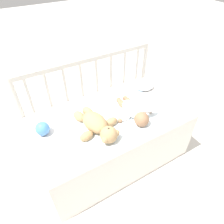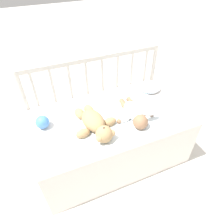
# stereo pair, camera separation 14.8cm
# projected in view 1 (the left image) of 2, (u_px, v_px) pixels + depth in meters

# --- Properties ---
(ground_plane) EXTENTS (12.00, 12.00, 0.00)m
(ground_plane) POSITION_uv_depth(u_px,v_px,m) (111.00, 154.00, 1.83)
(ground_plane) COLOR silver
(crib_mattress) EXTENTS (1.19, 0.67, 0.46)m
(crib_mattress) POSITION_uv_depth(u_px,v_px,m) (111.00, 137.00, 1.68)
(crib_mattress) COLOR white
(crib_mattress) RESTS_ON ground_plane
(crib_rail) EXTENTS (1.19, 0.04, 0.80)m
(crib_rail) POSITION_uv_depth(u_px,v_px,m) (90.00, 83.00, 1.69)
(crib_rail) COLOR beige
(crib_rail) RESTS_ON ground_plane
(blanket) EXTENTS (0.81, 0.50, 0.01)m
(blanket) POSITION_uv_depth(u_px,v_px,m) (114.00, 120.00, 1.50)
(blanket) COLOR white
(blanket) RESTS_ON crib_mattress
(teddy_bear) EXTENTS (0.32, 0.42, 0.12)m
(teddy_bear) POSITION_uv_depth(u_px,v_px,m) (97.00, 125.00, 1.39)
(teddy_bear) COLOR tan
(teddy_bear) RESTS_ON crib_mattress
(baby) EXTENTS (0.30, 0.39, 0.11)m
(baby) POSITION_uv_depth(u_px,v_px,m) (134.00, 111.00, 1.51)
(baby) COLOR white
(baby) RESTS_ON crib_mattress
(small_pillow) EXTENTS (0.19, 0.16, 0.06)m
(small_pillow) POSITION_uv_depth(u_px,v_px,m) (144.00, 85.00, 1.81)
(small_pillow) COLOR silver
(small_pillow) RESTS_ON crib_mattress
(toy_ball) EXTENTS (0.10, 0.10, 0.10)m
(toy_ball) POSITION_uv_depth(u_px,v_px,m) (42.00, 129.00, 1.37)
(toy_ball) COLOR #4C8CDB
(toy_ball) RESTS_ON crib_mattress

